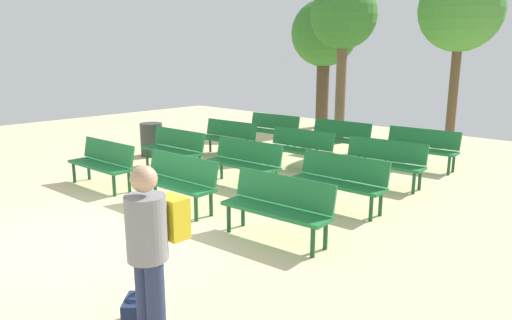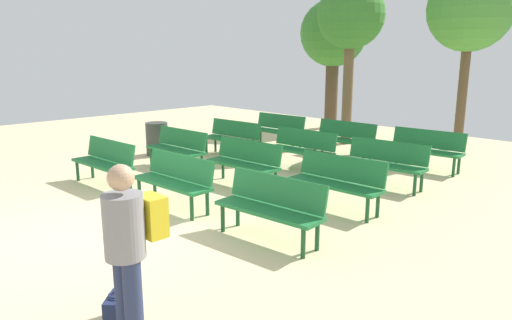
{
  "view_description": "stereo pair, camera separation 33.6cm",
  "coord_description": "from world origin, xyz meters",
  "px_view_note": "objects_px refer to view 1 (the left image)",
  "views": [
    {
      "loc": [
        5.92,
        -2.92,
        2.52
      ],
      "look_at": [
        0.0,
        3.35,
        0.55
      ],
      "focal_mm": 32.93,
      "sensor_mm": 36.0,
      "label": 1
    },
    {
      "loc": [
        6.16,
        -2.68,
        2.52
      ],
      "look_at": [
        0.0,
        3.35,
        0.55
      ],
      "focal_mm": 32.93,
      "sensor_mm": 36.0,
      "label": 2
    }
  ],
  "objects_px": {
    "bench_r2_c1": "(299,147)",
    "handbag": "(135,311)",
    "visitor_with_backpack": "(151,248)",
    "bench_r1_c2": "(340,179)",
    "tree_2": "(324,35)",
    "bench_r0_c2": "(278,204)",
    "bench_r0_c0": "(103,161)",
    "bench_r1_c1": "(244,160)",
    "tree_0": "(343,18)",
    "tree_1": "(461,11)",
    "bench_r3_c0": "(272,128)",
    "bench_r2_c0": "(228,136)",
    "bench_r3_c1": "(339,136)",
    "bench_r2_c2": "(383,160)",
    "bench_r3_c2": "(421,146)",
    "bench_r1_c0": "(175,147)",
    "trash_bin": "(152,139)",
    "bench_r0_c1": "(177,179)"
  },
  "relations": [
    {
      "from": "bench_r2_c2",
      "to": "trash_bin",
      "type": "relative_size",
      "value": 1.99
    },
    {
      "from": "bench_r0_c0",
      "to": "bench_r1_c1",
      "type": "bearing_deg",
      "value": 41.97
    },
    {
      "from": "bench_r2_c1",
      "to": "handbag",
      "type": "height_order",
      "value": "bench_r2_c1"
    },
    {
      "from": "bench_r3_c2",
      "to": "tree_2",
      "type": "xyz_separation_m",
      "value": [
        -5.12,
        3.4,
        2.59
      ]
    },
    {
      "from": "bench_r0_c2",
      "to": "handbag",
      "type": "xyz_separation_m",
      "value": [
        0.39,
        -2.53,
        -0.37
      ]
    },
    {
      "from": "bench_r3_c2",
      "to": "trash_bin",
      "type": "relative_size",
      "value": 1.99
    },
    {
      "from": "bench_r1_c2",
      "to": "tree_0",
      "type": "bearing_deg",
      "value": 120.71
    },
    {
      "from": "bench_r3_c0",
      "to": "bench_r1_c2",
      "type": "bearing_deg",
      "value": -40.38
    },
    {
      "from": "bench_r2_c2",
      "to": "bench_r3_c2",
      "type": "xyz_separation_m",
      "value": [
        -0.07,
        1.82,
        0.0
      ]
    },
    {
      "from": "tree_2",
      "to": "bench_r0_c2",
      "type": "bearing_deg",
      "value": -57.69
    },
    {
      "from": "bench_r0_c2",
      "to": "handbag",
      "type": "distance_m",
      "value": 2.59
    },
    {
      "from": "tree_1",
      "to": "handbag",
      "type": "height_order",
      "value": "tree_1"
    },
    {
      "from": "bench_r1_c1",
      "to": "visitor_with_backpack",
      "type": "bearing_deg",
      "value": -57.17
    },
    {
      "from": "tree_0",
      "to": "tree_1",
      "type": "relative_size",
      "value": 0.95
    },
    {
      "from": "bench_r2_c1",
      "to": "visitor_with_backpack",
      "type": "height_order",
      "value": "visitor_with_backpack"
    },
    {
      "from": "bench_r1_c1",
      "to": "tree_0",
      "type": "distance_m",
      "value": 5.96
    },
    {
      "from": "tree_0",
      "to": "handbag",
      "type": "xyz_separation_m",
      "value": [
        3.8,
        -9.16,
        -3.32
      ]
    },
    {
      "from": "tree_0",
      "to": "trash_bin",
      "type": "bearing_deg",
      "value": -117.66
    },
    {
      "from": "bench_r3_c2",
      "to": "tree_1",
      "type": "relative_size",
      "value": 0.35
    },
    {
      "from": "bench_r1_c1",
      "to": "tree_1",
      "type": "height_order",
      "value": "tree_1"
    },
    {
      "from": "bench_r1_c2",
      "to": "bench_r2_c0",
      "type": "bearing_deg",
      "value": 157.8
    },
    {
      "from": "bench_r0_c0",
      "to": "bench_r2_c0",
      "type": "bearing_deg",
      "value": 91.38
    },
    {
      "from": "visitor_with_backpack",
      "to": "bench_r0_c2",
      "type": "bearing_deg",
      "value": -71.16
    },
    {
      "from": "bench_r2_c2",
      "to": "tree_1",
      "type": "xyz_separation_m",
      "value": [
        -0.59,
        4.79,
        3.08
      ]
    },
    {
      "from": "bench_r1_c1",
      "to": "tree_1",
      "type": "relative_size",
      "value": 0.35
    },
    {
      "from": "visitor_with_backpack",
      "to": "bench_r0_c0",
      "type": "bearing_deg",
      "value": -23.9
    },
    {
      "from": "bench_r0_c0",
      "to": "bench_r1_c0",
      "type": "distance_m",
      "value": 1.8
    },
    {
      "from": "bench_r0_c0",
      "to": "bench_r3_c0",
      "type": "relative_size",
      "value": 1.0
    },
    {
      "from": "bench_r1_c1",
      "to": "tree_0",
      "type": "height_order",
      "value": "tree_0"
    },
    {
      "from": "bench_r1_c0",
      "to": "visitor_with_backpack",
      "type": "distance_m",
      "value": 6.57
    },
    {
      "from": "bench_r3_c1",
      "to": "visitor_with_backpack",
      "type": "xyz_separation_m",
      "value": [
        3.26,
        -7.72,
        0.43
      ]
    },
    {
      "from": "bench_r3_c0",
      "to": "bench_r3_c2",
      "type": "distance_m",
      "value": 4.1
    },
    {
      "from": "bench_r3_c0",
      "to": "bench_r1_c0",
      "type": "bearing_deg",
      "value": -90.72
    },
    {
      "from": "bench_r1_c2",
      "to": "tree_2",
      "type": "bearing_deg",
      "value": 124.56
    },
    {
      "from": "bench_r0_c2",
      "to": "bench_r2_c1",
      "type": "bearing_deg",
      "value": 118.88
    },
    {
      "from": "bench_r2_c0",
      "to": "bench_r2_c1",
      "type": "distance_m",
      "value": 2.11
    },
    {
      "from": "bench_r0_c2",
      "to": "bench_r0_c0",
      "type": "bearing_deg",
      "value": 179.05
    },
    {
      "from": "bench_r2_c0",
      "to": "trash_bin",
      "type": "relative_size",
      "value": 1.99
    },
    {
      "from": "bench_r0_c1",
      "to": "visitor_with_backpack",
      "type": "height_order",
      "value": "visitor_with_backpack"
    },
    {
      "from": "bench_r2_c1",
      "to": "bench_r3_c2",
      "type": "bearing_deg",
      "value": 42.07
    },
    {
      "from": "tree_1",
      "to": "tree_2",
      "type": "bearing_deg",
      "value": 174.62
    },
    {
      "from": "visitor_with_backpack",
      "to": "handbag",
      "type": "relative_size",
      "value": 4.63
    },
    {
      "from": "bench_r2_c2",
      "to": "bench_r0_c2",
      "type": "bearing_deg",
      "value": -90.54
    },
    {
      "from": "bench_r3_c1",
      "to": "bench_r2_c2",
      "type": "bearing_deg",
      "value": -40.35
    },
    {
      "from": "bench_r1_c1",
      "to": "bench_r3_c2",
      "type": "relative_size",
      "value": 0.99
    },
    {
      "from": "bench_r2_c0",
      "to": "tree_0",
      "type": "bearing_deg",
      "value": 69.43
    },
    {
      "from": "visitor_with_backpack",
      "to": "bench_r2_c2",
      "type": "bearing_deg",
      "value": -78.45
    },
    {
      "from": "bench_r1_c2",
      "to": "bench_r0_c0",
      "type": "bearing_deg",
      "value": -156.16
    },
    {
      "from": "bench_r1_c2",
      "to": "handbag",
      "type": "distance_m",
      "value": 4.28
    },
    {
      "from": "bench_r0_c2",
      "to": "bench_r1_c2",
      "type": "distance_m",
      "value": 1.71
    }
  ]
}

